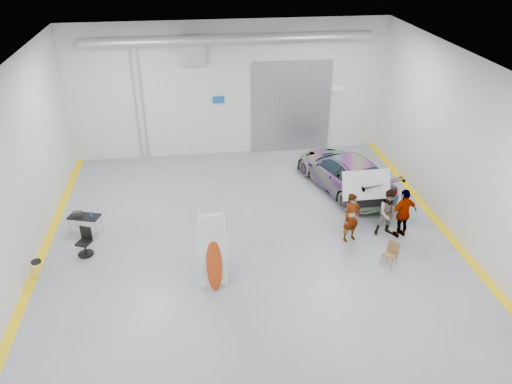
{
  "coord_description": "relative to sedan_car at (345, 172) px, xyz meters",
  "views": [
    {
      "loc": [
        -1.71,
        -13.35,
        9.66
      ],
      "look_at": [
        0.28,
        1.31,
        1.5
      ],
      "focal_mm": 35.0,
      "sensor_mm": 36.0,
      "label": 1
    }
  ],
  "objects": [
    {
      "name": "person_c",
      "position": [
        0.96,
        -3.62,
        0.16
      ],
      "size": [
        1.13,
        0.7,
        1.81
      ],
      "primitive_type": "imported",
      "rotation": [
        0.0,
        0.0,
        3.41
      ],
      "color": "brown",
      "rests_on": "ground"
    },
    {
      "name": "office_chair",
      "position": [
        -9.63,
        -3.25,
        -0.32
      ],
      "size": [
        0.55,
        0.58,
        0.95
      ],
      "rotation": [
        0.0,
        0.0,
        -0.42
      ],
      "color": "black",
      "rests_on": "ground"
    },
    {
      "name": "folding_chair_far",
      "position": [
        -0.05,
        -5.19,
        -0.48
      ],
      "size": [
        0.54,
        0.62,
        0.83
      ],
      "rotation": [
        0.0,
        0.0,
        -0.81
      ],
      "color": "brown",
      "rests_on": "ground"
    },
    {
      "name": "surfboard_display",
      "position": [
        -5.58,
        -5.59,
        0.37
      ],
      "size": [
        0.78,
        0.27,
        2.76
      ],
      "rotation": [
        0.0,
        0.0,
        0.12
      ],
      "color": "white",
      "rests_on": "ground"
    },
    {
      "name": "person_b",
      "position": [
        0.52,
        -3.47,
        0.12
      ],
      "size": [
        0.87,
        0.68,
        1.72
      ],
      "primitive_type": "imported",
      "rotation": [
        0.0,
        0.0,
        -0.04
      ],
      "color": "slate",
      "rests_on": "ground"
    },
    {
      "name": "person_a",
      "position": [
        -0.85,
        -3.61,
        0.13
      ],
      "size": [
        0.74,
        0.62,
        1.75
      ],
      "primitive_type": "imported",
      "rotation": [
        0.0,
        0.0,
        0.36
      ],
      "color": "#866249",
      "rests_on": "ground"
    },
    {
      "name": "work_table",
      "position": [
        -9.87,
        -1.96,
        -0.07
      ],
      "size": [
        1.18,
        0.83,
        0.87
      ],
      "rotation": [
        0.0,
        0.0,
        -0.3
      ],
      "color": "#9B9DA3",
      "rests_on": "ground"
    },
    {
      "name": "room_shell",
      "position": [
        -3.96,
        -1.64,
        3.34
      ],
      "size": [
        14.02,
        16.18,
        6.01
      ],
      "color": "#B9BBBE",
      "rests_on": "ground"
    },
    {
      "name": "folding_chair_near",
      "position": [
        -5.38,
        -5.03,
        -0.44
      ],
      "size": [
        0.49,
        0.5,
        0.95
      ],
      "rotation": [
        0.0,
        0.0,
        0.08
      ],
      "color": "brown",
      "rests_on": "ground"
    },
    {
      "name": "sedan_car",
      "position": [
        0.0,
        0.0,
        0.0
      ],
      "size": [
        3.44,
        5.49,
        1.48
      ],
      "primitive_type": "imported",
      "rotation": [
        0.0,
        0.0,
        3.43
      ],
      "color": "white",
      "rests_on": "ground"
    },
    {
      "name": "trunk_lid",
      "position": [
        0.0,
        -2.31,
        0.76
      ],
      "size": [
        1.73,
        1.05,
        0.04
      ],
      "primitive_type": "cube",
      "color": "silver",
      "rests_on": "sedan_car"
    },
    {
      "name": "ground",
      "position": [
        -4.2,
        -3.86,
        -0.74
      ],
      "size": [
        16.0,
        16.0,
        0.0
      ],
      "primitive_type": "plane",
      "color": "slate",
      "rests_on": "ground"
    },
    {
      "name": "shop_stool",
      "position": [
        -10.84,
        -4.35,
        -0.43
      ],
      "size": [
        0.32,
        0.32,
        0.63
      ],
      "rotation": [
        0.0,
        0.0,
        0.25
      ],
      "color": "black",
      "rests_on": "ground"
    }
  ]
}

